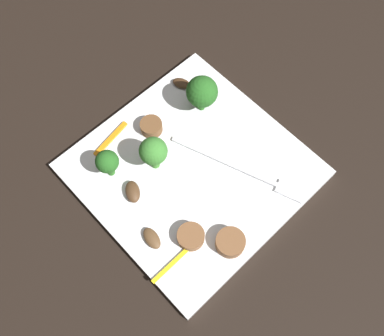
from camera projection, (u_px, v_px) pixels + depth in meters
The scene contains 14 objects.
ground_plane at pixel (192, 172), 0.56m from camera, with size 1.40×1.40×0.00m, color black.
plate at pixel (192, 170), 0.55m from camera, with size 0.26×0.26×0.01m, color white.
fork at pixel (246, 172), 0.55m from camera, with size 0.17×0.07×0.00m.
broccoli_floret_0 at pixel (107, 162), 0.52m from camera, with size 0.03×0.03×0.05m.
broccoli_floret_1 at pixel (153, 152), 0.52m from camera, with size 0.03×0.03×0.06m.
broccoli_floret_2 at pixel (202, 92), 0.55m from camera, with size 0.04×0.04×0.06m.
sausage_slice_0 at pixel (191, 237), 0.51m from camera, with size 0.03×0.03×0.01m, color brown.
sausage_slice_1 at pixel (153, 125), 0.57m from camera, with size 0.03×0.03×0.01m, color brown.
sausage_slice_2 at pixel (230, 242), 0.50m from camera, with size 0.03×0.03×0.01m, color brown.
mushroom_0 at pixel (133, 192), 0.53m from camera, with size 0.03×0.02×0.01m, color #4C331E.
mushroom_1 at pixel (181, 83), 0.60m from camera, with size 0.03×0.02×0.01m, color #422B19.
mushroom_2 at pixel (152, 238), 0.51m from camera, with size 0.03×0.02×0.01m, color brown.
pepper_strip_0 at pixel (171, 265), 0.50m from camera, with size 0.06×0.00×0.00m, color yellow.
pepper_strip_1 at pixel (111, 139), 0.56m from camera, with size 0.06×0.01×0.00m, color orange.
Camera 1 is at (0.17, -0.16, 0.51)m, focal length 40.89 mm.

